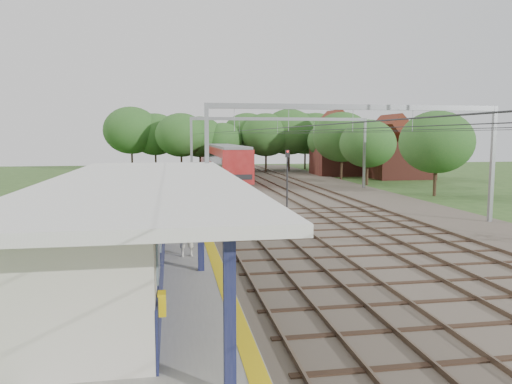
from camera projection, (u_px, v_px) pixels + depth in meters
ground at (435, 332)px, 13.42m from camera, size 160.00×160.00×0.00m
ballast_bed at (298, 196)px, 43.47m from camera, size 18.00×90.00×0.10m
platform at (161, 234)px, 25.85m from camera, size 5.00×52.00×0.35m
yellow_stripe at (204, 229)px, 26.21m from camera, size 0.45×52.00×0.01m
station_building at (119, 222)px, 18.56m from camera, size 3.41×18.00×3.40m
canopy at (147, 182)px, 17.58m from camera, size 6.40×20.00×3.44m
rail_tracks at (270, 195)px, 43.04m from camera, size 11.80×88.00×0.15m
catenary_system at (307, 132)px, 38.13m from camera, size 17.22×88.00×7.00m
tree_band at (249, 138)px, 69.46m from camera, size 31.72×30.88×8.82m
house_near at (399, 154)px, 61.66m from camera, size 7.00×6.12×7.89m
house_far at (344, 151)px, 66.67m from camera, size 8.00×6.12×8.66m
person at (186, 232)px, 20.27m from camera, size 0.82×0.62×2.02m
bicycle at (169, 217)px, 26.55m from camera, size 2.01×0.90×1.17m
train at (219, 158)px, 66.82m from camera, size 3.12×38.81×4.08m
signal_post at (287, 172)px, 35.94m from camera, size 0.30×0.27×4.25m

